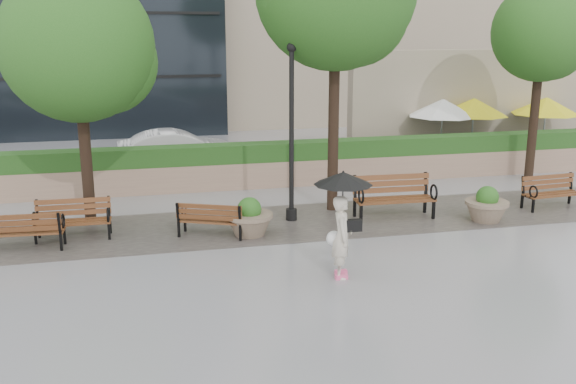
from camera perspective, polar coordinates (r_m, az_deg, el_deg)
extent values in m
plane|color=gray|center=(13.32, 0.60, -6.63)|extent=(100.00, 100.00, 0.00)
cube|color=#383330|center=(16.09, -1.95, -2.87)|extent=(28.00, 3.20, 0.01)
cube|color=#9F7F67|center=(19.80, -4.22, 1.58)|extent=(24.00, 0.80, 0.80)
cube|color=#1A4A18|center=(19.66, -4.26, 3.50)|extent=(24.00, 0.75, 0.55)
cube|color=tan|center=(25.51, 16.33, 7.57)|extent=(10.00, 0.60, 4.00)
cube|color=#1A4A18|center=(23.60, 17.59, 3.15)|extent=(8.00, 0.50, 0.90)
cube|color=black|center=(23.75, -5.73, 2.72)|extent=(40.00, 7.00, 0.00)
cube|color=brown|center=(15.33, -22.30, -3.31)|extent=(1.68, 0.59, 0.05)
cube|color=brown|center=(15.01, -22.60, -2.56)|extent=(1.65, 0.21, 0.39)
cube|color=black|center=(15.36, -22.25, -4.02)|extent=(1.68, 0.69, 0.42)
torus|color=black|center=(15.28, -19.38, -2.44)|extent=(0.07, 0.34, 0.34)
cube|color=brown|center=(15.66, -18.57, -2.55)|extent=(1.72, 0.55, 0.05)
cube|color=brown|center=(15.83, -18.56, -1.26)|extent=(1.71, 0.15, 0.40)
cube|color=black|center=(15.74, -18.51, -3.22)|extent=(1.72, 0.65, 0.44)
torus|color=black|center=(15.57, -21.64, -2.26)|extent=(0.06, 0.35, 0.35)
torus|color=black|center=(15.36, -15.70, -1.99)|extent=(0.06, 0.35, 0.35)
cube|color=brown|center=(15.19, -6.76, -2.53)|extent=(1.63, 1.06, 0.04)
cube|color=brown|center=(14.89, -7.07, -1.80)|extent=(1.49, 0.73, 0.37)
cube|color=black|center=(15.22, -6.77, -3.22)|extent=(1.67, 1.14, 0.40)
torus|color=black|center=(15.09, -3.90, -1.94)|extent=(0.17, 0.31, 0.32)
torus|color=black|center=(15.52, -9.23, -1.64)|extent=(0.17, 0.31, 0.32)
cube|color=brown|center=(16.67, 9.46, -0.68)|extent=(2.07, 0.70, 0.06)
cube|color=brown|center=(16.88, 9.15, 0.76)|extent=(2.05, 0.23, 0.48)
cube|color=black|center=(16.77, 9.39, -1.43)|extent=(2.08, 0.82, 0.52)
torus|color=black|center=(16.13, 6.51, -0.33)|extent=(0.08, 0.42, 0.42)
torus|color=black|center=(16.79, 12.83, -0.01)|extent=(0.08, 0.42, 0.42)
cube|color=brown|center=(18.80, 22.51, -0.18)|extent=(1.69, 0.63, 0.05)
cube|color=brown|center=(18.92, 22.10, 0.85)|extent=(1.66, 0.24, 0.39)
cube|color=black|center=(18.86, 22.40, -0.73)|extent=(1.70, 0.72, 0.42)
torus|color=black|center=(18.14, 20.99, 0.01)|extent=(0.07, 0.34, 0.34)
cylinder|color=#7F6B56|center=(15.14, -3.44, -2.09)|extent=(1.11, 1.11, 0.09)
sphere|color=#1A4F16|center=(15.10, -3.45, -1.54)|extent=(0.57, 0.57, 0.57)
cylinder|color=#7F6B56|center=(16.99, 17.27, -0.92)|extent=(1.09, 1.09, 0.09)
sphere|color=#1A4F16|center=(16.95, 17.31, -0.43)|extent=(0.56, 0.56, 0.56)
cylinder|color=black|center=(15.94, 0.31, 4.85)|extent=(0.12, 0.12, 4.27)
cylinder|color=black|center=(16.39, 0.30, -2.01)|extent=(0.28, 0.28, 0.30)
sphere|color=black|center=(15.73, 0.33, 12.74)|extent=(0.24, 0.24, 0.24)
cylinder|color=black|center=(16.48, -17.61, 4.15)|extent=(0.28, 0.28, 4.08)
sphere|color=#1A4F16|center=(16.26, -18.24, 12.25)|extent=(3.62, 3.62, 3.62)
sphere|color=#1A4F16|center=(16.53, -15.94, 11.02)|extent=(2.53, 2.53, 2.53)
cylinder|color=black|center=(16.88, 4.09, 7.19)|extent=(0.28, 0.28, 5.34)
sphere|color=#1A4F16|center=(17.23, 5.92, 15.69)|extent=(2.86, 2.86, 2.86)
cylinder|color=black|center=(21.81, 21.06, 6.58)|extent=(0.28, 0.28, 4.35)
sphere|color=#1A4F16|center=(21.66, 21.67, 13.10)|extent=(3.04, 3.04, 3.04)
sphere|color=#1A4F16|center=(22.25, 22.42, 11.91)|extent=(2.13, 2.13, 2.13)
cylinder|color=black|center=(24.08, 13.32, 2.68)|extent=(0.40, 0.40, 0.10)
cylinder|color=#99999E|center=(23.90, 13.46, 5.14)|extent=(0.06, 0.06, 2.20)
cone|color=white|center=(23.77, 13.59, 7.28)|extent=(2.50, 2.50, 0.60)
cylinder|color=black|center=(24.63, 15.88, 2.77)|extent=(0.40, 0.40, 0.10)
cylinder|color=#99999E|center=(24.45, 16.05, 5.18)|extent=(0.06, 0.06, 2.20)
cone|color=yellow|center=(24.33, 16.19, 7.27)|extent=(2.50, 2.50, 0.60)
cylinder|color=black|center=(25.81, 21.57, 2.82)|extent=(0.40, 0.40, 0.10)
cylinder|color=#99999E|center=(25.63, 21.78, 5.12)|extent=(0.06, 0.06, 2.20)
cone|color=yellow|center=(25.52, 21.97, 7.11)|extent=(2.50, 2.50, 0.60)
imported|color=silver|center=(22.71, -9.81, 3.76)|extent=(4.14, 1.67, 1.34)
imported|color=beige|center=(12.55, 4.83, -3.75)|extent=(0.60, 0.74, 1.76)
cube|color=#F2598C|center=(12.95, 4.73, -7.11)|extent=(0.17, 0.26, 0.09)
cube|color=#F2598C|center=(12.71, 4.77, -7.54)|extent=(0.17, 0.26, 0.09)
cube|color=black|center=(12.56, 5.84, -2.97)|extent=(0.20, 0.35, 0.24)
sphere|color=white|center=(12.81, 4.11, -4.14)|extent=(0.31, 0.31, 0.31)
cylinder|color=black|center=(12.41, 4.89, -0.78)|extent=(0.02, 0.02, 0.94)
cone|color=black|center=(12.31, 4.93, 1.20)|extent=(1.15, 1.15, 0.24)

